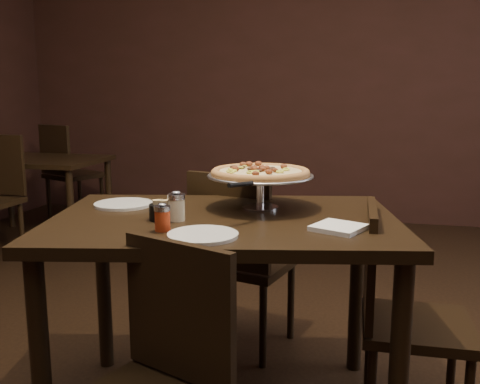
# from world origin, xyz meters

# --- Properties ---
(room) EXTENTS (6.04, 7.04, 2.84)m
(room) POSITION_xyz_m (0.06, 0.03, 1.40)
(room) COLOR black
(room) RESTS_ON ground
(dining_table) EXTENTS (1.43, 1.10, 0.80)m
(dining_table) POSITION_xyz_m (0.06, 0.02, 0.70)
(dining_table) COLOR black
(dining_table) RESTS_ON ground
(background_table) EXTENTS (1.14, 0.76, 0.71)m
(background_table) POSITION_xyz_m (-2.20, 2.17, 0.62)
(background_table) COLOR black
(background_table) RESTS_ON ground
(pizza_stand) EXTENTS (0.43, 0.43, 0.18)m
(pizza_stand) POSITION_xyz_m (0.16, 0.20, 0.95)
(pizza_stand) COLOR silver
(pizza_stand) RESTS_ON dining_table
(parmesan_shaker) EXTENTS (0.06, 0.06, 0.11)m
(parmesan_shaker) POSITION_xyz_m (-0.09, -0.08, 0.86)
(parmesan_shaker) COLOR beige
(parmesan_shaker) RESTS_ON dining_table
(pepper_flake_shaker) EXTENTS (0.06, 0.06, 0.10)m
(pepper_flake_shaker) POSITION_xyz_m (-0.09, -0.23, 0.85)
(pepper_flake_shaker) COLOR maroon
(pepper_flake_shaker) RESTS_ON dining_table
(packet_caddy) EXTENTS (0.09, 0.09, 0.07)m
(packet_caddy) POSITION_xyz_m (-0.15, -0.08, 0.84)
(packet_caddy) COLOR black
(packet_caddy) RESTS_ON dining_table
(napkin_stack) EXTENTS (0.20, 0.20, 0.02)m
(napkin_stack) POSITION_xyz_m (0.49, -0.08, 0.81)
(napkin_stack) COLOR white
(napkin_stack) RESTS_ON dining_table
(plate_left) EXTENTS (0.24, 0.24, 0.01)m
(plate_left) POSITION_xyz_m (-0.40, 0.12, 0.81)
(plate_left) COLOR silver
(plate_left) RESTS_ON dining_table
(plate_near) EXTENTS (0.23, 0.23, 0.01)m
(plate_near) POSITION_xyz_m (0.07, -0.27, 0.81)
(plate_near) COLOR silver
(plate_near) RESTS_ON dining_table
(serving_spatula) EXTENTS (0.14, 0.14, 0.02)m
(serving_spatula) POSITION_xyz_m (0.14, -0.06, 0.94)
(serving_spatula) COLOR silver
(serving_spatula) RESTS_ON pizza_stand
(chair_far) EXTENTS (0.51, 0.51, 0.90)m
(chair_far) POSITION_xyz_m (-0.00, 0.55, 0.49)
(chair_far) COLOR black
(chair_far) RESTS_ON ground
(chair_near) EXTENTS (0.51, 0.51, 0.84)m
(chair_near) POSITION_xyz_m (0.02, -0.58, 0.46)
(chair_near) COLOR black
(chair_near) RESTS_ON ground
(chair_side) EXTENTS (0.41, 0.41, 0.86)m
(chair_side) POSITION_xyz_m (0.71, 0.09, 0.47)
(chair_side) COLOR black
(chair_side) RESTS_ON ground
(bg_chair_far) EXTENTS (0.59, 0.59, 0.97)m
(bg_chair_far) POSITION_xyz_m (-2.27, 2.79, 0.53)
(bg_chair_far) COLOR black
(bg_chair_far) RESTS_ON ground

